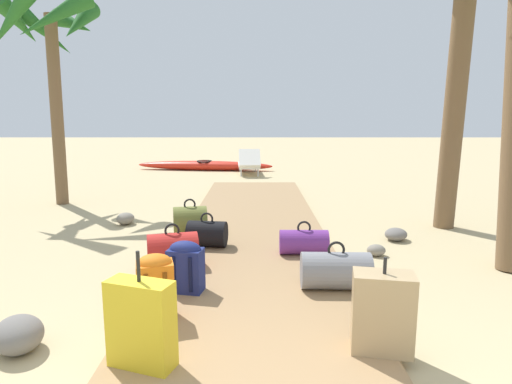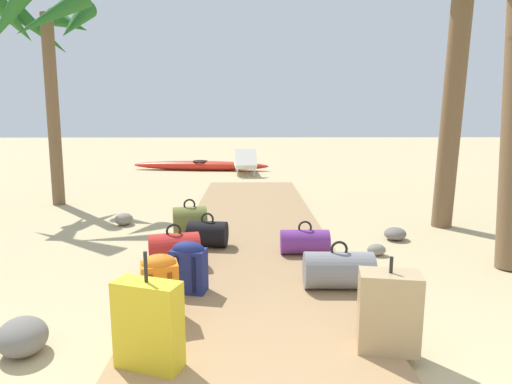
% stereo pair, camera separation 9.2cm
% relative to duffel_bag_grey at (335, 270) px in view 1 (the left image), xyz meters
% --- Properties ---
extents(ground_plane, '(60.00, 60.00, 0.00)m').
position_rel_duffel_bag_grey_xyz_m(ground_plane, '(-0.79, 1.26, -0.26)').
color(ground_plane, tan).
extents(boardwalk, '(2.00, 9.02, 0.08)m').
position_rel_duffel_bag_grey_xyz_m(boardwalk, '(-0.79, 2.16, -0.22)').
color(boardwalk, '#9E7A51').
rests_on(boardwalk, ground).
extents(duffel_bag_grey, '(0.66, 0.37, 0.46)m').
position_rel_duffel_bag_grey_xyz_m(duffel_bag_grey, '(0.00, 0.00, 0.00)').
color(duffel_bag_grey, slate).
rests_on(duffel_bag_grey, boardwalk).
extents(duffel_bag_olive, '(0.52, 0.47, 0.50)m').
position_rel_duffel_bag_grey_xyz_m(duffel_bag_olive, '(-1.66, 1.91, 0.02)').
color(duffel_bag_olive, olive).
rests_on(duffel_bag_olive, boardwalk).
extents(duffel_bag_black, '(0.51, 0.38, 0.44)m').
position_rel_duffel_bag_grey_xyz_m(duffel_bag_black, '(-1.36, 1.34, -0.01)').
color(duffel_bag_black, black).
rests_on(duffel_bag_black, boardwalk).
extents(suitcase_yellow, '(0.47, 0.31, 0.78)m').
position_rel_duffel_bag_grey_xyz_m(suitcase_yellow, '(-1.50, -1.29, 0.11)').
color(suitcase_yellow, gold).
rests_on(suitcase_yellow, boardwalk).
extents(backpack_navy, '(0.35, 0.26, 0.49)m').
position_rel_duffel_bag_grey_xyz_m(backpack_navy, '(-1.40, -0.07, 0.08)').
color(backpack_navy, navy).
rests_on(backpack_navy, boardwalk).
extents(duffel_bag_red, '(0.61, 0.49, 0.48)m').
position_rel_duffel_bag_grey_xyz_m(duffel_bag_red, '(-1.66, 0.62, 0.01)').
color(duffel_bag_red, red).
rests_on(duffel_bag_red, boardwalk).
extents(backpack_orange, '(0.33, 0.29, 0.54)m').
position_rel_duffel_bag_grey_xyz_m(backpack_orange, '(-1.56, -0.62, 0.11)').
color(backpack_orange, orange).
rests_on(backpack_orange, boardwalk).
extents(duffel_bag_purple, '(0.57, 0.30, 0.40)m').
position_rel_duffel_bag_grey_xyz_m(duffel_bag_purple, '(-0.19, 1.04, -0.03)').
color(duffel_bag_purple, '#6B2D84').
rests_on(duffel_bag_purple, boardwalk).
extents(suitcase_tan, '(0.45, 0.31, 0.68)m').
position_rel_duffel_bag_grey_xyz_m(suitcase_tan, '(0.12, -1.10, 0.10)').
color(suitcase_tan, tan).
rests_on(suitcase_tan, boardwalk).
extents(palm_tree_far_left, '(2.02, 2.15, 3.98)m').
position_rel_duffel_bag_grey_xyz_m(palm_tree_far_left, '(-4.57, 4.38, 2.87)').
color(palm_tree_far_left, brown).
rests_on(palm_tree_far_left, ground).
extents(lounge_chair, '(0.70, 1.59, 0.77)m').
position_rel_duffel_bag_grey_xyz_m(lounge_chair, '(-0.96, 8.71, 0.07)').
color(lounge_chair, white).
rests_on(lounge_chair, ground).
extents(kayak, '(4.38, 1.05, 0.31)m').
position_rel_duffel_bag_grey_xyz_m(kayak, '(-2.39, 9.76, -0.11)').
color(kayak, red).
rests_on(kayak, ground).
extents(rock_right_near, '(0.43, 0.44, 0.17)m').
position_rel_duffel_bag_grey_xyz_m(rock_right_near, '(1.18, 1.89, -0.17)').
color(rock_right_near, slate).
rests_on(rock_right_near, ground).
extents(rock_left_mid, '(0.51, 0.53, 0.26)m').
position_rel_duffel_bag_grey_xyz_m(rock_left_mid, '(-2.48, -0.98, -0.13)').
color(rock_left_mid, slate).
rests_on(rock_left_mid, ground).
extents(rock_left_near, '(0.31, 0.34, 0.19)m').
position_rel_duffel_bag_grey_xyz_m(rock_left_near, '(-2.82, 2.77, -0.16)').
color(rock_left_near, gray).
rests_on(rock_left_near, ground).
extents(rock_right_far, '(0.24, 0.20, 0.14)m').
position_rel_duffel_bag_grey_xyz_m(rock_right_far, '(0.72, 1.21, -0.19)').
color(rock_right_far, gray).
rests_on(rock_right_far, ground).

